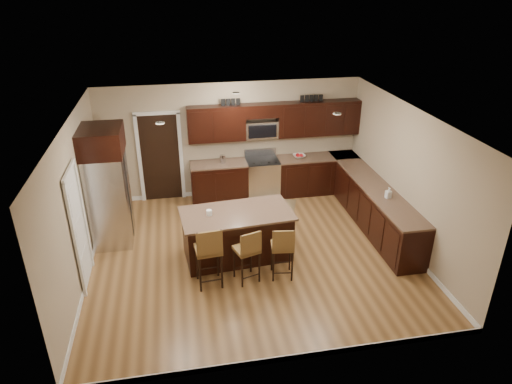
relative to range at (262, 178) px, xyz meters
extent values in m
plane|color=olive|center=(-0.68, -2.45, -0.47)|extent=(6.00, 6.00, 0.00)
plane|color=silver|center=(-0.68, -2.45, 2.23)|extent=(6.00, 6.00, 0.00)
plane|color=tan|center=(-0.68, 0.30, 0.88)|extent=(6.00, 0.00, 6.00)
plane|color=tan|center=(-3.68, -2.45, 0.88)|extent=(0.00, 5.50, 5.50)
plane|color=tan|center=(2.32, -2.45, 0.88)|extent=(0.00, 5.50, 5.50)
cube|color=black|center=(-1.03, 0.00, -0.03)|extent=(1.30, 0.60, 0.88)
cube|color=black|center=(1.35, 0.00, -0.03)|extent=(1.94, 0.60, 0.88)
cube|color=black|center=(2.02, -1.98, -0.03)|extent=(0.60, 3.35, 0.88)
cube|color=brown|center=(-1.03, 0.00, 0.43)|extent=(1.30, 0.63, 0.04)
cube|color=brown|center=(1.35, 0.00, 0.43)|extent=(1.94, 0.63, 0.04)
cube|color=brown|center=(2.02, -1.98, 0.43)|extent=(0.63, 3.35, 0.04)
cube|color=black|center=(-1.03, 0.13, 1.35)|extent=(1.30, 0.33, 0.80)
cube|color=black|center=(1.35, 0.13, 1.35)|extent=(1.94, 0.33, 0.80)
cube|color=black|center=(0.00, 0.13, 1.60)|extent=(0.76, 0.33, 0.30)
cube|color=silver|center=(0.00, 0.00, -0.02)|extent=(0.76, 0.64, 0.90)
cube|color=black|center=(0.00, 0.00, 0.44)|extent=(0.76, 0.60, 0.03)
cube|color=black|center=(0.00, -0.30, -0.02)|extent=(0.65, 0.01, 0.45)
cube|color=silver|center=(0.00, 0.27, 0.55)|extent=(0.76, 0.05, 0.18)
cube|color=silver|center=(0.00, 0.15, 1.15)|extent=(0.76, 0.31, 0.40)
cube|color=black|center=(-2.33, 0.28, 0.56)|extent=(0.85, 0.03, 2.06)
cube|color=white|center=(-3.66, -2.75, 0.55)|extent=(0.03, 0.80, 2.04)
cube|color=black|center=(-0.96, -2.46, -0.03)|extent=(2.00, 1.12, 0.88)
cube|color=brown|center=(-0.96, -2.46, 0.43)|extent=(2.11, 1.23, 0.04)
cube|color=black|center=(-0.96, -2.46, -0.43)|extent=(1.91, 1.04, 0.09)
cube|color=olive|center=(-1.56, -3.24, 0.22)|extent=(0.46, 0.46, 0.06)
cube|color=olive|center=(-1.54, -3.43, 0.45)|extent=(0.43, 0.08, 0.46)
cylinder|color=black|center=(-1.75, -3.42, -0.14)|extent=(0.04, 0.04, 0.66)
cylinder|color=black|center=(-1.38, -3.42, -0.14)|extent=(0.04, 0.04, 0.66)
cylinder|color=black|center=(-1.75, -3.05, -0.14)|extent=(0.04, 0.04, 0.66)
cylinder|color=black|center=(-1.38, -3.05, -0.14)|extent=(0.04, 0.04, 0.66)
cube|color=olive|center=(-0.91, -3.24, 0.15)|extent=(0.48, 0.48, 0.05)
cube|color=olive|center=(-0.86, -3.40, 0.35)|extent=(0.38, 0.15, 0.41)
cylinder|color=black|center=(-1.08, -3.40, -0.18)|extent=(0.03, 0.03, 0.59)
cylinder|color=black|center=(-0.75, -3.40, -0.18)|extent=(0.03, 0.03, 0.59)
cylinder|color=black|center=(-1.08, -3.07, -0.18)|extent=(0.03, 0.03, 0.59)
cylinder|color=black|center=(-0.75, -3.07, -0.18)|extent=(0.03, 0.03, 0.59)
cube|color=olive|center=(-0.29, -3.24, 0.14)|extent=(0.43, 0.43, 0.05)
cube|color=olive|center=(-0.31, -3.41, 0.34)|extent=(0.38, 0.09, 0.41)
cylinder|color=black|center=(-0.45, -3.40, -0.18)|extent=(0.03, 0.03, 0.59)
cylinder|color=black|center=(-0.12, -3.40, -0.18)|extent=(0.03, 0.03, 0.59)
cylinder|color=black|center=(-0.45, -3.08, -0.18)|extent=(0.03, 0.03, 0.59)
cylinder|color=black|center=(-0.12, -3.08, -0.18)|extent=(0.03, 0.03, 0.59)
cube|color=silver|center=(-3.30, -1.45, 0.46)|extent=(0.72, 0.93, 1.86)
cube|color=black|center=(-2.94, -1.45, 0.46)|extent=(0.01, 0.02, 1.77)
cylinder|color=silver|center=(-2.91, -1.53, 0.55)|extent=(0.02, 0.02, 0.83)
cylinder|color=silver|center=(-2.91, -1.37, 0.55)|extent=(0.02, 0.02, 0.83)
cube|color=black|center=(-3.30, -1.45, 1.63)|extent=(0.78, 0.99, 0.49)
cube|color=brown|center=(0.17, -0.55, -0.47)|extent=(1.17, 0.97, 0.01)
imported|color=silver|center=(0.89, 0.00, 0.48)|extent=(0.30, 0.30, 0.07)
imported|color=#B2B2B2|center=(2.02, -2.39, 0.56)|extent=(0.11, 0.11, 0.22)
cylinder|color=silver|center=(-0.93, 0.00, 0.54)|extent=(0.12, 0.12, 0.19)
cylinder|color=silver|center=(-0.92, 0.00, 0.53)|extent=(0.11, 0.11, 0.17)
cylinder|color=white|center=(-1.46, -2.46, 0.50)|extent=(0.10, 0.10, 0.10)
camera|label=1|loc=(-1.94, -9.73, 4.39)|focal=32.00mm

